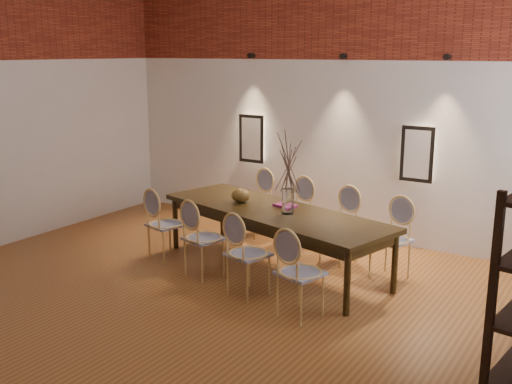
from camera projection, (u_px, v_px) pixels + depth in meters
The scene contains 21 objects.
floor at pixel (174, 319), 6.04m from camera, with size 7.00×7.00×0.02m, color #935828.
wall_back at pixel (333, 96), 8.47m from camera, with size 7.00×0.10×4.00m, color silver.
brick_band_back at pixel (334, 3), 8.13m from camera, with size 7.00×0.02×1.50m, color maroon.
niche_left at pixel (252, 139), 9.24m from camera, with size 0.36×0.06×0.66m, color #FFEAC6.
niche_right at pixel (418, 154), 7.87m from camera, with size 0.36×0.06×0.66m, color #FFEAC6.
spot_fixture_left at pixel (251, 56), 8.93m from camera, with size 0.08×0.08×0.10m, color black.
spot_fixture_mid at pixel (343, 56), 8.14m from camera, with size 0.08×0.08×0.10m, color black.
spot_fixture_right at pixel (447, 57), 7.40m from camera, with size 0.08×0.08×0.10m, color black.
dining_table at pixel (274, 239), 7.32m from camera, with size 3.09×0.99×0.75m, color #30220D.
chair_near_a at pixel (166, 225), 7.61m from camera, with size 0.44×0.44×0.94m, color #DAB66A, non-canonical shape.
chair_near_b at pixel (204, 238), 7.06m from camera, with size 0.44×0.44×0.94m, color #DAB66A, non-canonical shape.
chair_near_c at pixel (248, 254), 6.51m from camera, with size 0.44×0.44×0.94m, color #DAB66A, non-canonical shape.
chair_near_d at pixel (301, 273), 5.96m from camera, with size 0.44×0.44×0.94m, color #DAB66A, non-canonical shape.
chair_far_a at pixel (255, 204), 8.64m from camera, with size 0.44×0.44×0.94m, color #DAB66A, non-canonical shape.
chair_far_b at pixel (294, 214), 8.09m from camera, with size 0.44×0.44×0.94m, color #DAB66A, non-canonical shape.
chair_far_c at pixel (339, 226), 7.55m from camera, with size 0.44×0.44×0.94m, color #DAB66A, non-canonical shape.
chair_far_d at pixel (391, 240), 7.00m from camera, with size 0.44×0.44×0.94m, color #DAB66A, non-canonical shape.
vase at pixel (288, 201), 7.04m from camera, with size 0.14×0.14×0.30m, color silver.
dried_branches at pixel (288, 164), 6.93m from camera, with size 0.50×0.50×0.70m, color #50392D, non-canonical shape.
bowl at pixel (241, 195), 7.57m from camera, with size 0.24×0.24×0.18m, color brown.
book at pixel (285, 205), 7.37m from camera, with size 0.26×0.18×0.03m, color #922460.
Camera 1 is at (3.72, -4.24, 2.63)m, focal length 42.00 mm.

